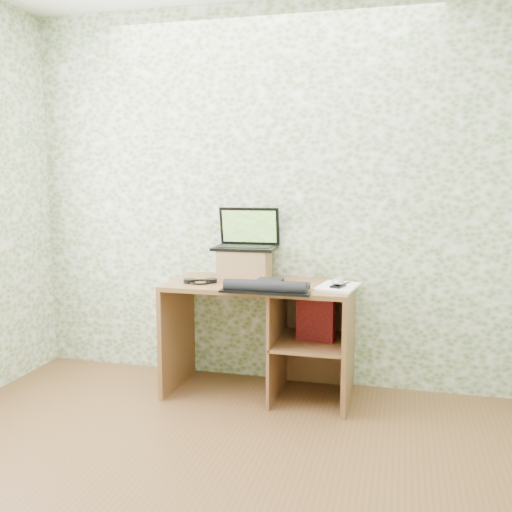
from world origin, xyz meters
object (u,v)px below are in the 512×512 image
(desk, at_px, (272,323))
(riser, at_px, (245,264))
(notepad, at_px, (338,287))
(keyboard, at_px, (267,286))
(laptop, at_px, (247,239))

(desk, relative_size, riser, 3.63)
(desk, distance_m, notepad, 0.52)
(riser, height_order, notepad, riser)
(desk, distance_m, keyboard, 0.40)
(desk, height_order, riser, riser)
(riser, relative_size, laptop, 0.77)
(desk, relative_size, notepad, 3.70)
(keyboard, height_order, notepad, keyboard)
(riser, height_order, keyboard, riser)
(desk, height_order, laptop, laptop)
(desk, xyz_separation_m, riser, (-0.22, 0.12, 0.37))
(riser, bearing_deg, laptop, 90.00)
(riser, relative_size, notepad, 1.02)
(riser, xyz_separation_m, notepad, (0.65, -0.18, -0.09))
(riser, distance_m, notepad, 0.68)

